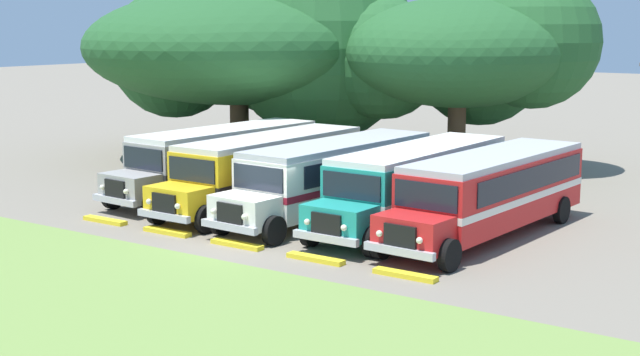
{
  "coord_description": "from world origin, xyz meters",
  "views": [
    {
      "loc": [
        18.38,
        -22.41,
        7.24
      ],
      "look_at": [
        0.0,
        4.17,
        1.6
      ],
      "focal_mm": 49.95,
      "sensor_mm": 36.0,
      "label": 1
    }
  ],
  "objects_px": {
    "parked_bus_slot_4": "(491,190)",
    "secondary_tree": "(265,43)",
    "parked_bus_slot_0": "(222,158)",
    "parked_bus_slot_3": "(417,181)",
    "parked_bus_slot_1": "(268,167)",
    "parked_bus_slot_2": "(335,175)",
    "broad_shade_tree": "(465,53)"
  },
  "relations": [
    {
      "from": "parked_bus_slot_4",
      "to": "secondary_tree",
      "type": "xyz_separation_m",
      "value": [
        -18.36,
        10.95,
        4.56
      ]
    },
    {
      "from": "parked_bus_slot_0",
      "to": "parked_bus_slot_3",
      "type": "relative_size",
      "value": 1.01
    },
    {
      "from": "parked_bus_slot_0",
      "to": "parked_bus_slot_3",
      "type": "height_order",
      "value": "same"
    },
    {
      "from": "parked_bus_slot_0",
      "to": "parked_bus_slot_1",
      "type": "relative_size",
      "value": 1.01
    },
    {
      "from": "parked_bus_slot_0",
      "to": "parked_bus_slot_2",
      "type": "height_order",
      "value": "same"
    },
    {
      "from": "parked_bus_slot_3",
      "to": "parked_bus_slot_1",
      "type": "bearing_deg",
      "value": -84.49
    },
    {
      "from": "broad_shade_tree",
      "to": "secondary_tree",
      "type": "xyz_separation_m",
      "value": [
        -11.18,
        -1.72,
        0.37
      ]
    },
    {
      "from": "parked_bus_slot_0",
      "to": "broad_shade_tree",
      "type": "height_order",
      "value": "broad_shade_tree"
    },
    {
      "from": "parked_bus_slot_2",
      "to": "secondary_tree",
      "type": "distance_m",
      "value": 17.29
    },
    {
      "from": "parked_bus_slot_1",
      "to": "parked_bus_slot_3",
      "type": "relative_size",
      "value": 1.0
    },
    {
      "from": "parked_bus_slot_0",
      "to": "parked_bus_slot_1",
      "type": "distance_m",
      "value": 3.32
    },
    {
      "from": "parked_bus_slot_1",
      "to": "secondary_tree",
      "type": "xyz_separation_m",
      "value": [
        -8.99,
        11.39,
        4.56
      ]
    },
    {
      "from": "parked_bus_slot_2",
      "to": "parked_bus_slot_1",
      "type": "bearing_deg",
      "value": -86.58
    },
    {
      "from": "secondary_tree",
      "to": "broad_shade_tree",
      "type": "bearing_deg",
      "value": 8.76
    },
    {
      "from": "parked_bus_slot_1",
      "to": "parked_bus_slot_3",
      "type": "xyz_separation_m",
      "value": [
        6.44,
        0.53,
        0.0
      ]
    },
    {
      "from": "parked_bus_slot_1",
      "to": "parked_bus_slot_2",
      "type": "distance_m",
      "value": 3.2
    },
    {
      "from": "parked_bus_slot_3",
      "to": "parked_bus_slot_2",
      "type": "bearing_deg",
      "value": -80.03
    },
    {
      "from": "parked_bus_slot_4",
      "to": "broad_shade_tree",
      "type": "bearing_deg",
      "value": -147.28
    },
    {
      "from": "parked_bus_slot_2",
      "to": "parked_bus_slot_4",
      "type": "xyz_separation_m",
      "value": [
        6.17,
        0.43,
        0.0
      ]
    },
    {
      "from": "parked_bus_slot_1",
      "to": "parked_bus_slot_4",
      "type": "bearing_deg",
      "value": 93.67
    },
    {
      "from": "parked_bus_slot_0",
      "to": "secondary_tree",
      "type": "bearing_deg",
      "value": -147.24
    },
    {
      "from": "parked_bus_slot_4",
      "to": "broad_shade_tree",
      "type": "xyz_separation_m",
      "value": [
        -7.18,
        12.68,
        4.19
      ]
    },
    {
      "from": "secondary_tree",
      "to": "parked_bus_slot_1",
      "type": "bearing_deg",
      "value": -51.71
    },
    {
      "from": "broad_shade_tree",
      "to": "parked_bus_slot_4",
      "type": "bearing_deg",
      "value": -60.48
    },
    {
      "from": "broad_shade_tree",
      "to": "parked_bus_slot_0",
      "type": "bearing_deg",
      "value": -113.79
    },
    {
      "from": "parked_bus_slot_2",
      "to": "parked_bus_slot_4",
      "type": "bearing_deg",
      "value": 97.29
    },
    {
      "from": "parked_bus_slot_1",
      "to": "parked_bus_slot_0",
      "type": "bearing_deg",
      "value": -104.86
    },
    {
      "from": "broad_shade_tree",
      "to": "secondary_tree",
      "type": "distance_m",
      "value": 11.32
    },
    {
      "from": "parked_bus_slot_0",
      "to": "broad_shade_tree",
      "type": "distance_m",
      "value": 13.98
    },
    {
      "from": "parked_bus_slot_0",
      "to": "parked_bus_slot_1",
      "type": "height_order",
      "value": "same"
    },
    {
      "from": "parked_bus_slot_0",
      "to": "secondary_tree",
      "type": "relative_size",
      "value": 0.61
    },
    {
      "from": "parked_bus_slot_1",
      "to": "parked_bus_slot_2",
      "type": "height_order",
      "value": "same"
    }
  ]
}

